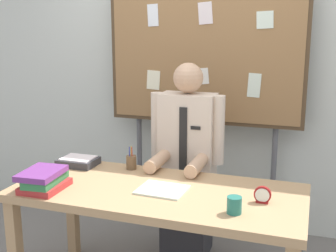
# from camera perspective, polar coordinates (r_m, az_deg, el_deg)

# --- Properties ---
(back_wall) EXTENTS (6.40, 0.08, 2.70)m
(back_wall) POSITION_cam_1_polar(r_m,az_deg,el_deg) (3.69, 5.55, 7.36)
(back_wall) COLOR silver
(back_wall) RESTS_ON ground_plane
(desk) EXTENTS (1.75, 0.78, 0.75)m
(desk) POSITION_cam_1_polar(r_m,az_deg,el_deg) (2.67, -1.34, -10.07)
(desk) COLOR tan
(desk) RESTS_ON ground_plane
(person) EXTENTS (0.55, 0.56, 1.46)m
(person) POSITION_cam_1_polar(r_m,az_deg,el_deg) (3.21, 2.52, -5.62)
(person) COLOR #2D2D33
(person) RESTS_ON ground_plane
(bulletin_board) EXTENTS (1.60, 0.09, 2.13)m
(bulletin_board) POSITION_cam_1_polar(r_m,az_deg,el_deg) (3.48, 4.81, 9.65)
(bulletin_board) COLOR #4C3823
(bulletin_board) RESTS_ON ground_plane
(book_stack) EXTENTS (0.24, 0.32, 0.12)m
(book_stack) POSITION_cam_1_polar(r_m,az_deg,el_deg) (2.71, -16.07, -6.86)
(book_stack) COLOR #B22D2D
(book_stack) RESTS_ON desk
(open_notebook) EXTENTS (0.29, 0.25, 0.01)m
(open_notebook) POSITION_cam_1_polar(r_m,az_deg,el_deg) (2.60, -0.77, -8.43)
(open_notebook) COLOR silver
(open_notebook) RESTS_ON desk
(desk_clock) EXTENTS (0.10, 0.04, 0.10)m
(desk_clock) POSITION_cam_1_polar(r_m,az_deg,el_deg) (2.48, 12.39, -8.97)
(desk_clock) COLOR maroon
(desk_clock) RESTS_ON desk
(coffee_mug) EXTENTS (0.08, 0.08, 0.09)m
(coffee_mug) POSITION_cam_1_polar(r_m,az_deg,el_deg) (2.31, 8.76, -10.31)
(coffee_mug) COLOR #267266
(coffee_mug) RESTS_ON desk
(pen_holder) EXTENTS (0.07, 0.07, 0.16)m
(pen_holder) POSITION_cam_1_polar(r_m,az_deg,el_deg) (2.98, -4.88, -4.80)
(pen_holder) COLOR brown
(pen_holder) RESTS_ON desk
(paper_tray) EXTENTS (0.26, 0.20, 0.06)m
(paper_tray) POSITION_cam_1_polar(r_m,az_deg,el_deg) (3.13, -11.79, -4.61)
(paper_tray) COLOR #333338
(paper_tray) RESTS_ON desk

